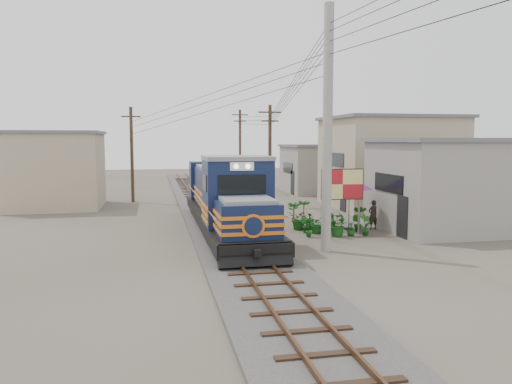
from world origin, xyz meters
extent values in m
plane|color=#473F35|center=(0.00, 0.00, 0.00)|extent=(120.00, 120.00, 0.00)
cube|color=#595651|center=(0.00, 10.00, 0.08)|extent=(3.60, 70.00, 0.16)
cube|color=#51331E|center=(-0.54, 10.00, 0.26)|extent=(0.08, 70.00, 0.12)
cube|color=#51331E|center=(0.54, 10.00, 0.26)|extent=(0.08, 70.00, 0.12)
cube|color=black|center=(0.00, 4.40, 0.75)|extent=(2.77, 15.27, 0.52)
cube|color=black|center=(0.00, -0.37, 0.46)|extent=(2.10, 3.05, 0.62)
cube|color=black|center=(0.00, 9.18, 0.46)|extent=(2.10, 3.05, 0.62)
cube|color=#0F193A|center=(0.00, -1.51, 1.56)|extent=(2.27, 2.29, 1.43)
cube|color=#0F193A|center=(0.00, 0.87, 2.32)|extent=(2.71, 2.48, 2.96)
cube|color=slate|center=(0.00, 0.87, 3.85)|extent=(2.77, 2.61, 0.17)
cube|color=black|center=(0.00, -0.38, 2.85)|extent=(1.94, 0.06, 0.76)
cube|color=white|center=(0.00, -0.39, 3.56)|extent=(0.95, 0.06, 0.33)
cube|color=#0F193A|center=(0.00, 6.79, 1.94)|extent=(2.16, 9.35, 2.20)
cube|color=slate|center=(0.00, 6.79, 3.09)|extent=(1.94, 9.35, 0.17)
cube|color=orange|center=(0.00, 4.40, 1.27)|extent=(2.81, 15.27, 0.13)
cube|color=orange|center=(0.00, 4.40, 1.56)|extent=(2.81, 15.27, 0.13)
cube|color=orange|center=(0.00, 4.40, 1.85)|extent=(2.81, 15.27, 0.13)
cylinder|color=#9E9B93|center=(3.50, -0.50, 5.00)|extent=(0.40, 0.40, 10.00)
cylinder|color=#4C3826|center=(4.50, 14.00, 3.50)|extent=(0.24, 0.24, 7.00)
cube|color=#4C3826|center=(4.50, 14.00, 6.50)|extent=(1.60, 0.10, 0.10)
cube|color=#4C3826|center=(4.50, 14.00, 5.90)|extent=(1.20, 0.10, 0.10)
cylinder|color=#4C3826|center=(4.80, 28.00, 3.75)|extent=(0.24, 0.24, 7.50)
cube|color=#4C3826|center=(4.80, 28.00, 7.00)|extent=(1.60, 0.10, 0.10)
cube|color=#4C3826|center=(4.80, 28.00, 6.40)|extent=(1.20, 0.10, 0.10)
cylinder|color=#4C3826|center=(-5.00, 18.00, 3.50)|extent=(0.24, 0.24, 7.00)
cube|color=#4C3826|center=(-5.00, 18.00, 6.50)|extent=(1.60, 0.10, 0.10)
cube|color=#4C3826|center=(-5.00, 18.00, 5.90)|extent=(1.20, 0.10, 0.10)
cube|color=gray|center=(11.50, 3.00, 2.25)|extent=(7.00, 6.00, 4.50)
cube|color=slate|center=(11.50, 3.00, 4.60)|extent=(7.35, 6.30, 0.20)
cube|color=black|center=(7.98, 3.00, 2.48)|extent=(0.05, 3.00, 0.90)
cube|color=tan|center=(12.50, 12.00, 3.00)|extent=(8.00, 7.00, 6.00)
cube|color=slate|center=(12.50, 12.00, 6.10)|extent=(8.40, 7.35, 0.20)
cube|color=black|center=(8.48, 12.00, 3.30)|extent=(0.05, 3.50, 0.90)
cube|color=gray|center=(11.00, 22.00, 2.00)|extent=(6.00, 6.00, 4.00)
cube|color=slate|center=(11.00, 22.00, 4.10)|extent=(6.30, 6.30, 0.20)
cube|color=black|center=(7.98, 22.00, 2.20)|extent=(0.05, 3.00, 0.90)
cube|color=tan|center=(-10.00, 16.00, 2.50)|extent=(6.00, 6.00, 5.00)
cube|color=slate|center=(-10.00, 16.00, 5.10)|extent=(6.30, 6.30, 0.20)
cube|color=black|center=(-13.02, 16.00, 2.75)|extent=(0.05, 3.00, 0.90)
cylinder|color=#99999E|center=(4.68, 3.00, 1.18)|extent=(0.10, 0.10, 2.37)
cylinder|color=#99999E|center=(6.38, 2.85, 1.18)|extent=(0.10, 0.10, 2.37)
cube|color=black|center=(5.53, 2.93, 2.46)|extent=(2.09, 0.31, 1.52)
cube|color=red|center=(5.53, 2.90, 2.46)|extent=(1.99, 0.26, 1.42)
cylinder|color=black|center=(6.36, 4.08, 0.05)|extent=(0.50, 0.50, 0.10)
cylinder|color=#99999E|center=(6.36, 4.08, 1.24)|extent=(0.05, 0.05, 2.48)
cone|color=#682879|center=(6.36, 4.08, 2.42)|extent=(2.92, 2.92, 0.62)
imported|color=black|center=(7.61, 3.88, 0.76)|extent=(0.63, 0.49, 1.52)
imported|color=#175016|center=(3.74, 2.54, 0.50)|extent=(0.56, 0.41, 1.00)
imported|color=#175016|center=(4.55, 2.42, 0.36)|extent=(0.48, 0.43, 0.72)
imported|color=#175016|center=(5.15, 2.38, 0.57)|extent=(1.17, 1.25, 1.13)
imported|color=#175016|center=(5.80, 2.41, 0.35)|extent=(0.49, 0.49, 0.70)
imported|color=#175016|center=(6.49, 2.32, 0.54)|extent=(0.65, 0.52, 1.08)
imported|color=#175016|center=(3.89, 3.61, 0.39)|extent=(0.53, 0.55, 0.77)
imported|color=#175016|center=(4.40, 3.37, 0.48)|extent=(1.15, 1.15, 0.97)
imported|color=#175016|center=(5.05, 3.54, 0.37)|extent=(0.47, 0.47, 0.73)
imported|color=#175016|center=(5.75, 3.56, 0.50)|extent=(0.61, 0.63, 0.99)
imported|color=#175016|center=(6.54, 3.44, 0.43)|extent=(0.59, 0.60, 0.85)
imported|color=#175016|center=(3.77, 4.51, 0.57)|extent=(1.05, 0.92, 1.14)
imported|color=#175016|center=(4.41, 4.51, 0.45)|extent=(0.56, 0.56, 0.89)
imported|color=#175016|center=(5.19, 4.59, 0.43)|extent=(0.33, 0.47, 0.87)
imported|color=#175016|center=(5.69, 4.72, 0.39)|extent=(0.54, 0.51, 0.77)
camera|label=1|loc=(-3.41, -19.83, 4.62)|focal=35.00mm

